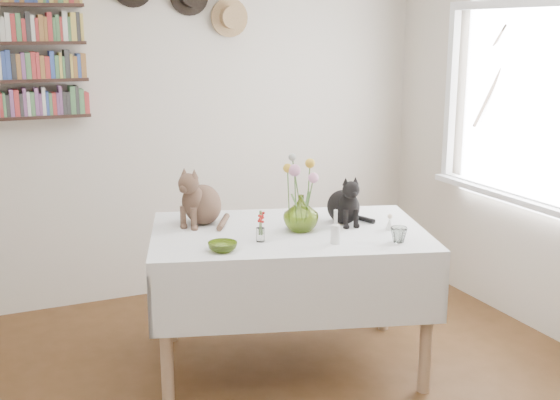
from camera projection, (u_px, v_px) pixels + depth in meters
name	position (u px, v px, depth m)	size (l,w,h in m)	color
room	(304.00, 192.00, 3.16)	(4.08, 4.58, 2.58)	brown
window	(521.00, 118.00, 4.61)	(0.12, 1.52, 1.32)	white
dining_table	(289.00, 264.00, 4.09)	(1.79, 1.42, 0.84)	white
tabby_cat	(202.00, 194.00, 4.15)	(0.24, 0.30, 0.36)	brown
black_cat	(344.00, 198.00, 4.17)	(0.20, 0.26, 0.30)	black
flower_vase	(301.00, 213.00, 4.00)	(0.20, 0.20, 0.21)	#8EAD34
green_bowl	(223.00, 247.00, 3.65)	(0.15, 0.15, 0.05)	#8EAD34
drinking_glass	(399.00, 235.00, 3.80)	(0.09, 0.09, 0.09)	white
candlestick	(335.00, 232.00, 3.78)	(0.05, 0.05, 0.19)	white
berry_jar	(260.00, 226.00, 3.81)	(0.05, 0.05, 0.19)	white
porcelain_figurine	(390.00, 223.00, 4.04)	(0.05, 0.05, 0.09)	white
flower_bouquet	(300.00, 172.00, 3.96)	(0.17, 0.12, 0.39)	#4C7233
bookshelf_unit	(6.00, 49.00, 4.51)	(1.00, 0.16, 0.91)	#321F18
wall_hats	(186.00, 0.00, 4.93)	(0.98, 0.09, 0.48)	black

